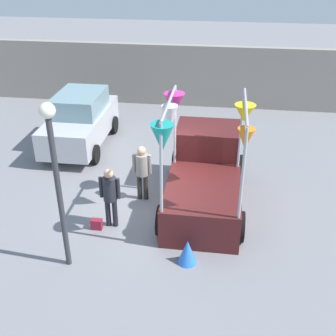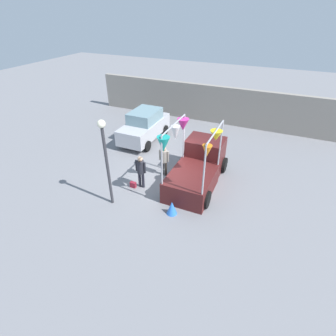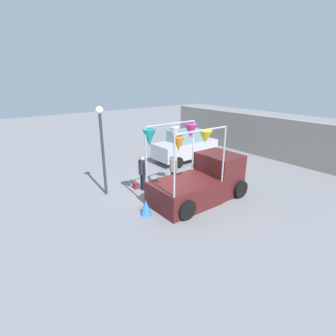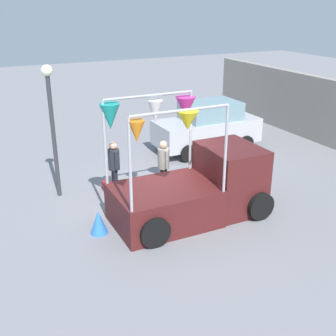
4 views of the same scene
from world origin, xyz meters
name	(u,v)px [view 2 (image 2 of 4)]	position (x,y,z in m)	size (l,w,h in m)	color
ground_plane	(166,180)	(0.00, 0.00, 0.00)	(60.00, 60.00, 0.00)	slate
vendor_truck	(198,165)	(1.38, 0.65, 0.87)	(2.47, 4.14, 3.22)	#4C1919
parked_car	(144,126)	(-3.11, 3.61, 0.94)	(1.88, 4.00, 1.88)	#B7B7BC
person_customer	(141,169)	(-0.86, -0.93, 0.99)	(0.53, 0.34, 1.64)	black
person_vendor	(164,158)	(-0.32, 0.42, 0.98)	(0.53, 0.34, 1.63)	#2D2823
handbag	(133,185)	(-1.21, -1.13, 0.14)	(0.28, 0.16, 0.28)	maroon
street_lamp	(105,152)	(-1.47, -2.48, 2.51)	(0.32, 0.32, 3.84)	#333338
brick_boundary_wall	(214,104)	(0.00, 8.29, 1.30)	(18.00, 0.36, 2.60)	gray
folded_kite_bundle_azure	(172,208)	(1.18, -2.08, 0.30)	(0.44, 0.44, 0.60)	blue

